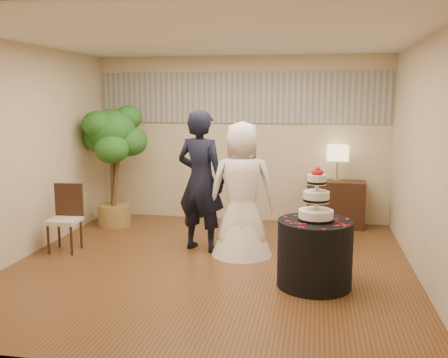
% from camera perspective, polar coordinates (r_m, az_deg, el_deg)
% --- Properties ---
extents(floor, '(5.00, 5.00, 0.00)m').
position_cam_1_polar(floor, '(6.42, -1.55, -9.84)').
color(floor, brown).
rests_on(floor, ground).
extents(ceiling, '(5.00, 5.00, 0.00)m').
position_cam_1_polar(ceiling, '(6.10, -1.67, 15.85)').
color(ceiling, white).
rests_on(ceiling, wall_back).
extents(wall_back, '(5.00, 0.06, 2.80)m').
position_cam_1_polar(wall_back, '(8.55, 1.92, 4.57)').
color(wall_back, beige).
rests_on(wall_back, ground).
extents(wall_front, '(5.00, 0.06, 2.80)m').
position_cam_1_polar(wall_front, '(3.72, -9.72, -1.71)').
color(wall_front, beige).
rests_on(wall_front, ground).
extents(wall_left, '(0.06, 5.00, 2.80)m').
position_cam_1_polar(wall_left, '(7.06, -21.89, 2.91)').
color(wall_left, beige).
rests_on(wall_left, ground).
extents(wall_right, '(0.06, 5.00, 2.80)m').
position_cam_1_polar(wall_right, '(6.09, 22.06, 1.99)').
color(wall_right, beige).
rests_on(wall_right, ground).
extents(mural_border, '(4.90, 0.02, 0.85)m').
position_cam_1_polar(mural_border, '(8.50, 1.92, 9.26)').
color(mural_border, gray).
rests_on(mural_border, wall_back).
extents(groom, '(0.81, 0.65, 1.95)m').
position_cam_1_polar(groom, '(6.84, -2.67, -0.22)').
color(groom, black).
rests_on(groom, floor).
extents(bride, '(1.00, 0.95, 1.80)m').
position_cam_1_polar(bride, '(6.64, 2.08, -1.14)').
color(bride, white).
rests_on(bride, floor).
extents(cake_table, '(0.99, 0.99, 0.76)m').
position_cam_1_polar(cake_table, '(5.73, 10.32, -8.36)').
color(cake_table, black).
rests_on(cake_table, floor).
extents(wedding_cake, '(0.39, 0.39, 0.60)m').
position_cam_1_polar(wedding_cake, '(5.57, 10.52, -1.69)').
color(wedding_cake, white).
rests_on(wedding_cake, cake_table).
extents(console, '(0.93, 0.45, 0.76)m').
position_cam_1_polar(console, '(8.37, 12.66, -2.80)').
color(console, black).
rests_on(console, floor).
extents(table_lamp, '(0.33, 0.33, 0.58)m').
position_cam_1_polar(table_lamp, '(8.26, 12.82, 1.76)').
color(table_lamp, beige).
rests_on(table_lamp, console).
extents(ficus_tree, '(1.01, 1.01, 2.02)m').
position_cam_1_polar(ficus_tree, '(8.37, -12.60, 1.57)').
color(ficus_tree, '#25641F').
rests_on(ficus_tree, floor).
extents(side_chair, '(0.45, 0.47, 0.92)m').
position_cam_1_polar(side_chair, '(7.20, -17.81, -4.34)').
color(side_chair, black).
rests_on(side_chair, floor).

